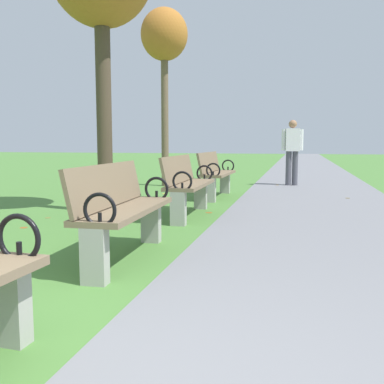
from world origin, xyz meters
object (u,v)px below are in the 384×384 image
object	(u,v)px
park_bench_2	(122,208)
park_bench_4	(216,173)
pedestrian_walking	(292,149)
park_bench_3	(187,184)
tree_3	(164,39)

from	to	relation	value
park_bench_2	park_bench_4	size ratio (longest dim) A/B	1.00
park_bench_2	pedestrian_walking	bearing A→B (deg)	79.11
park_bench_3	tree_3	distance (m)	5.54
pedestrian_walking	park_bench_2	bearing A→B (deg)	-100.89
park_bench_3	park_bench_2	bearing A→B (deg)	-90.00
park_bench_2	pedestrian_walking	size ratio (longest dim) A/B	1.00
park_bench_4	tree_3	xyz separation A→B (m)	(-1.65, 1.98, 3.09)
tree_3	park_bench_4	bearing A→B (deg)	-50.16
tree_3	pedestrian_walking	distance (m)	4.13
park_bench_4	park_bench_2	bearing A→B (deg)	-90.00
tree_3	pedestrian_walking	size ratio (longest dim) A/B	2.67
park_bench_2	tree_3	world-z (taller)	tree_3
park_bench_3	tree_3	world-z (taller)	tree_3
park_bench_2	tree_3	size ratio (longest dim) A/B	0.37
pedestrian_walking	tree_3	bearing A→B (deg)	-167.21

